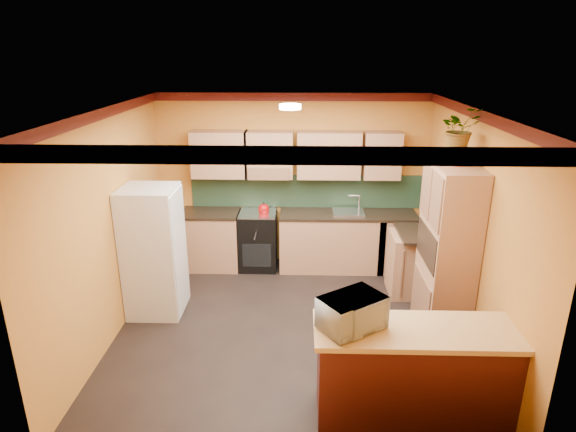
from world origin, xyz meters
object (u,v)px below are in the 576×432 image
at_px(stove, 258,240).
at_px(fridge, 153,252).
at_px(pantry, 447,253).
at_px(base_cabinets_back, 298,241).
at_px(microwave, 352,313).
at_px(breakfast_bar, 415,374).

relative_size(stove, fridge, 0.54).
bearing_deg(pantry, base_cabinets_back, 134.14).
bearing_deg(stove, base_cabinets_back, 0.00).
relative_size(stove, microwave, 1.63).
relative_size(fridge, microwave, 3.04).
bearing_deg(microwave, fridge, 106.57).
xyz_separation_m(base_cabinets_back, microwave, (0.51, -3.24, 0.64)).
relative_size(stove, pantry, 0.43).
height_order(base_cabinets_back, breakfast_bar, same).
distance_m(fridge, pantry, 3.63).
height_order(base_cabinets_back, pantry, pantry).
bearing_deg(stove, microwave, -70.67).
distance_m(base_cabinets_back, breakfast_bar, 3.43).
bearing_deg(pantry, breakfast_bar, -113.82).
relative_size(base_cabinets_back, stove, 4.01).
height_order(base_cabinets_back, stove, stove).
xyz_separation_m(stove, fridge, (-1.22, -1.40, 0.39)).
height_order(base_cabinets_back, fridge, fridge).
xyz_separation_m(pantry, microwave, (-1.24, -1.43, 0.03)).
bearing_deg(base_cabinets_back, stove, -180.00).
height_order(stove, microwave, microwave).
xyz_separation_m(pantry, breakfast_bar, (-0.63, -1.43, -0.61)).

